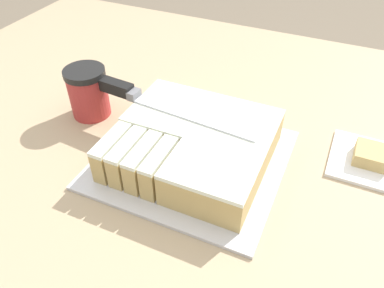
% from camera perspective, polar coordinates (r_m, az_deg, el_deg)
% --- Properties ---
extents(countertop, '(1.40, 1.10, 0.94)m').
position_cam_1_polar(countertop, '(1.03, 0.07, -20.95)').
color(countertop, tan).
rests_on(countertop, ground_plane).
extents(cake_board, '(0.30, 0.29, 0.01)m').
position_cam_1_polar(cake_board, '(0.64, 0.00, -2.27)').
color(cake_board, silver).
rests_on(cake_board, countertop).
extents(cake, '(0.25, 0.23, 0.06)m').
position_cam_1_polar(cake, '(0.62, 0.35, 0.08)').
color(cake, tan).
rests_on(cake, cake_board).
extents(knife, '(0.34, 0.05, 0.02)m').
position_cam_1_polar(knife, '(0.68, -9.61, 7.75)').
color(knife, silver).
rests_on(knife, cake).
extents(coffee_cup, '(0.08, 0.08, 0.10)m').
position_cam_1_polar(coffee_cup, '(0.75, -15.54, 7.62)').
color(coffee_cup, '#B23333').
rests_on(coffee_cup, countertop).
extents(paper_napkin, '(0.13, 0.13, 0.01)m').
position_cam_1_polar(paper_napkin, '(0.70, 25.36, -2.41)').
color(paper_napkin, white).
rests_on(paper_napkin, countertop).
extents(brownie, '(0.05, 0.05, 0.02)m').
position_cam_1_polar(brownie, '(0.69, 25.69, -1.54)').
color(brownie, tan).
rests_on(brownie, paper_napkin).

